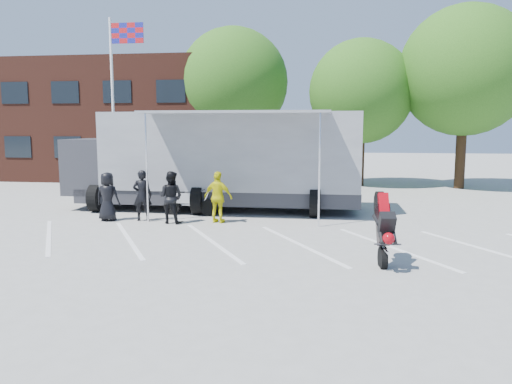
% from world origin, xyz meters
% --- Properties ---
extents(ground, '(100.00, 100.00, 0.00)m').
position_xyz_m(ground, '(0.00, 0.00, 0.00)').
color(ground, '#9B9C97').
rests_on(ground, ground).
extents(parking_bay_lines, '(18.09, 13.33, 0.01)m').
position_xyz_m(parking_bay_lines, '(0.00, 1.00, 0.01)').
color(parking_bay_lines, white).
rests_on(parking_bay_lines, ground).
extents(office_building, '(18.00, 8.00, 7.00)m').
position_xyz_m(office_building, '(-10.00, 18.00, 3.50)').
color(office_building, '#4D2318').
rests_on(office_building, ground).
extents(flagpole, '(1.61, 0.12, 8.00)m').
position_xyz_m(flagpole, '(-6.24, 10.00, 5.05)').
color(flagpole, white).
rests_on(flagpole, ground).
extents(tree_left, '(6.12, 6.12, 8.64)m').
position_xyz_m(tree_left, '(-2.00, 16.00, 5.57)').
color(tree_left, '#382314').
rests_on(tree_left, ground).
extents(tree_mid, '(5.44, 5.44, 7.68)m').
position_xyz_m(tree_mid, '(5.00, 15.00, 4.94)').
color(tree_mid, '#382314').
rests_on(tree_mid, ground).
extents(tree_right, '(6.46, 6.46, 9.12)m').
position_xyz_m(tree_right, '(10.00, 14.50, 5.88)').
color(tree_right, '#382314').
rests_on(tree_right, ground).
extents(transporter_truck, '(11.49, 5.56, 3.65)m').
position_xyz_m(transporter_truck, '(-0.75, 6.27, 0.00)').
color(transporter_truck, '#909398').
rests_on(transporter_truck, ground).
extents(parked_motorcycle, '(2.03, 0.79, 1.04)m').
position_xyz_m(parked_motorcycle, '(-1.51, 4.91, 0.00)').
color(parked_motorcycle, silver).
rests_on(parked_motorcycle, ground).
extents(stunt_bike_rider, '(0.86, 1.61, 1.83)m').
position_xyz_m(stunt_bike_rider, '(4.50, -0.37, 0.00)').
color(stunt_bike_rider, black).
rests_on(stunt_bike_rider, ground).
extents(spectator_leather_a, '(0.81, 0.55, 1.63)m').
position_xyz_m(spectator_leather_a, '(-3.95, 3.54, 0.81)').
color(spectator_leather_a, black).
rests_on(spectator_leather_a, ground).
extents(spectator_leather_b, '(0.68, 0.50, 1.71)m').
position_xyz_m(spectator_leather_b, '(-2.80, 3.71, 0.85)').
color(spectator_leather_b, black).
rests_on(spectator_leather_b, ground).
extents(spectator_leather_c, '(0.94, 0.79, 1.70)m').
position_xyz_m(spectator_leather_c, '(-1.73, 3.43, 0.85)').
color(spectator_leather_c, black).
rests_on(spectator_leather_c, ground).
extents(spectator_hivis, '(1.06, 0.64, 1.69)m').
position_xyz_m(spectator_hivis, '(-0.22, 3.70, 0.84)').
color(spectator_hivis, '#DAD60B').
rests_on(spectator_hivis, ground).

